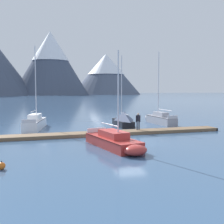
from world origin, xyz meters
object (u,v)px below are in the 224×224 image
(person_on_dock, at_px, (138,120))
(mooring_buoy_channel_marker, at_px, (2,166))
(sailboat_second_berth, at_px, (115,141))
(sailboat_mid_dock_port, at_px, (123,119))
(sailboat_nearest_berth, at_px, (36,122))
(sailboat_mid_dock_starboard, at_px, (159,119))

(person_on_dock, xyz_separation_m, mooring_buoy_channel_marker, (-11.37, -10.34, -1.06))
(sailboat_second_berth, relative_size, sailboat_mid_dock_port, 0.85)
(sailboat_nearest_berth, height_order, sailboat_mid_dock_port, sailboat_nearest_berth)
(sailboat_second_berth, bearing_deg, person_on_dock, 57.88)
(person_on_dock, relative_size, mooring_buoy_channel_marker, 3.56)
(sailboat_mid_dock_starboard, relative_size, person_on_dock, 5.36)
(sailboat_nearest_berth, xyz_separation_m, sailboat_mid_dock_port, (9.96, -0.24, 0.17))
(mooring_buoy_channel_marker, bearing_deg, sailboat_second_berth, 27.87)
(sailboat_mid_dock_port, relative_size, mooring_buoy_channel_marker, 17.52)
(sailboat_nearest_berth, height_order, mooring_buoy_channel_marker, sailboat_nearest_berth)
(sailboat_nearest_berth, relative_size, mooring_buoy_channel_marker, 19.17)
(sailboat_nearest_berth, bearing_deg, sailboat_mid_dock_port, -1.37)
(sailboat_mid_dock_port, xyz_separation_m, sailboat_mid_dock_starboard, (5.13, 1.14, -0.21))
(person_on_dock, bearing_deg, sailboat_mid_dock_port, 89.99)
(sailboat_mid_dock_port, distance_m, sailboat_mid_dock_starboard, 5.26)
(sailboat_second_berth, xyz_separation_m, mooring_buoy_channel_marker, (-7.31, -3.86, -0.30))
(sailboat_mid_dock_port, bearing_deg, sailboat_second_berth, -108.72)
(sailboat_mid_dock_port, distance_m, mooring_buoy_channel_marker, 19.52)
(sailboat_nearest_berth, relative_size, person_on_dock, 5.39)
(sailboat_mid_dock_starboard, relative_size, mooring_buoy_channel_marker, 19.07)
(sailboat_mid_dock_starboard, distance_m, person_on_dock, 8.43)
(sailboat_second_berth, xyz_separation_m, sailboat_mid_dock_port, (4.06, 12.00, 0.33))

